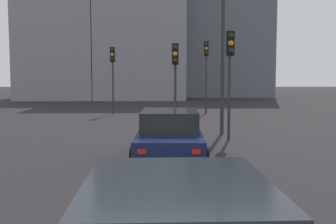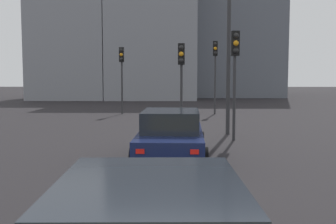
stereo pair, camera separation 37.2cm
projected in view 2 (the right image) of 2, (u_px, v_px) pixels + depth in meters
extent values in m
cube|color=#141E4C|center=(171.00, 141.00, 11.78)|extent=(4.55, 1.89, 0.62)
cube|color=#1E232B|center=(171.00, 121.00, 11.50)|extent=(2.07, 1.60, 0.58)
cylinder|color=black|center=(200.00, 142.00, 13.15)|extent=(0.65, 0.24, 0.64)
cylinder|color=black|center=(146.00, 141.00, 13.23)|extent=(0.65, 0.24, 0.64)
cylinder|color=black|center=(204.00, 160.00, 10.38)|extent=(0.65, 0.24, 0.64)
cylinder|color=black|center=(134.00, 159.00, 10.46)|extent=(0.65, 0.24, 0.64)
cube|color=red|center=(195.00, 152.00, 9.49)|extent=(0.04, 0.20, 0.11)
cube|color=red|center=(140.00, 151.00, 9.55)|extent=(0.04, 0.20, 0.11)
cube|color=#1E232B|center=(149.00, 214.00, 3.69)|extent=(2.10, 1.68, 0.61)
cylinder|color=#2D2D30|center=(181.00, 98.00, 17.77)|extent=(0.11, 0.11, 2.85)
cube|color=black|center=(181.00, 54.00, 17.54)|extent=(0.22, 0.29, 0.90)
sphere|color=black|center=(181.00, 47.00, 17.41)|extent=(0.20, 0.20, 0.20)
sphere|color=orange|center=(181.00, 54.00, 17.43)|extent=(0.20, 0.20, 0.20)
sphere|color=black|center=(181.00, 60.00, 17.46)|extent=(0.20, 0.20, 0.20)
cylinder|color=#2D2D30|center=(234.00, 98.00, 15.32)|extent=(0.11, 0.11, 3.12)
cube|color=black|center=(235.00, 43.00, 15.08)|extent=(0.22, 0.29, 0.90)
sphere|color=black|center=(236.00, 36.00, 14.94)|extent=(0.20, 0.20, 0.20)
sphere|color=orange|center=(236.00, 43.00, 14.97)|extent=(0.20, 0.20, 0.20)
sphere|color=black|center=(236.00, 51.00, 14.99)|extent=(0.20, 0.20, 0.20)
cylinder|color=#2D2D30|center=(122.00, 88.00, 25.46)|extent=(0.11, 0.11, 3.19)
cube|color=black|center=(121.00, 55.00, 25.22)|extent=(0.22, 0.29, 0.90)
sphere|color=black|center=(121.00, 50.00, 25.08)|extent=(0.20, 0.20, 0.20)
sphere|color=orange|center=(121.00, 55.00, 25.11)|extent=(0.20, 0.20, 0.20)
sphere|color=black|center=(121.00, 59.00, 25.13)|extent=(0.20, 0.20, 0.20)
cylinder|color=#2D2D30|center=(215.00, 85.00, 25.49)|extent=(0.11, 0.11, 3.56)
cube|color=black|center=(215.00, 49.00, 25.22)|extent=(0.24, 0.31, 0.90)
sphere|color=black|center=(215.00, 44.00, 25.09)|extent=(0.20, 0.20, 0.20)
sphere|color=orange|center=(215.00, 48.00, 25.12)|extent=(0.20, 0.20, 0.20)
sphere|color=black|center=(215.00, 53.00, 25.14)|extent=(0.20, 0.20, 0.20)
cylinder|color=#2D2D30|center=(229.00, 30.00, 16.57)|extent=(0.16, 0.16, 8.41)
cube|color=slate|center=(224.00, 28.00, 48.77)|extent=(13.98, 11.62, 15.68)
cube|color=gray|center=(153.00, 29.00, 41.83)|extent=(9.19, 8.55, 13.95)
cube|color=gray|center=(75.00, 53.00, 42.40)|extent=(9.59, 7.30, 9.22)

